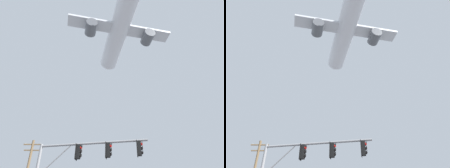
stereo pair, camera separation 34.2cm
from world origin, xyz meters
TOP-DOWN VIEW (x-y plane):
  - signal_pole_near at (-1.65, 7.18)m, footprint 7.32×1.62m
  - airplane at (2.25, 22.90)m, footprint 21.37×27.66m

SIDE VIEW (x-z plane):
  - signal_pole_near at x=-1.65m, z-range 1.77..8.03m
  - airplane at x=2.25m, z-range 32.43..39.97m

